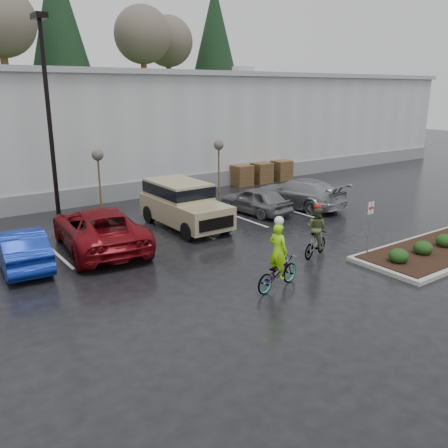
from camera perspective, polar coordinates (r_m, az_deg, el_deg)
ground at (r=15.77m, az=8.73°, el=-7.09°), size 120.00×120.00×0.00m
warehouse at (r=33.95m, az=-18.24°, el=11.01°), size 60.50×15.50×7.20m
lamppost at (r=23.14m, az=-20.49°, el=13.91°), size 0.50×1.00×9.22m
sapling_mid at (r=25.10m, az=-14.94°, el=7.66°), size 0.60×0.60×3.20m
sapling_east at (r=28.60m, az=-0.64°, el=9.15°), size 0.60×0.60×3.20m
pallet_stack_a at (r=31.17m, az=2.10°, el=5.89°), size 1.20×1.20×1.35m
pallet_stack_b at (r=32.22m, az=4.50°, el=6.18°), size 1.20×1.20×1.35m
pallet_stack_c at (r=33.39m, az=6.89°, el=6.46°), size 1.20×1.20×1.35m
curb_island at (r=20.52m, az=24.96°, el=-2.73°), size 8.00×3.00×0.15m
mulch_bed at (r=20.49m, az=24.99°, el=-2.47°), size 7.60×2.60×0.04m
shrub_a at (r=17.96m, az=20.27°, el=-3.62°), size 0.70×0.70×0.52m
shrub_b at (r=19.17m, az=22.83°, el=-2.67°), size 0.70×0.70×0.52m
shrub_c at (r=20.42m, az=25.07°, el=-1.83°), size 0.70×0.70×0.52m
fire_lane_sign at (r=18.17m, az=17.12°, el=0.19°), size 0.30×0.05×2.20m
car_blue at (r=18.26m, az=-23.24°, el=-2.63°), size 1.82×4.40×1.42m
car_red at (r=19.27m, az=-14.81°, el=-0.49°), size 3.54×6.36×1.68m
suv_tan at (r=21.57m, az=-4.72°, el=2.25°), size 2.20×5.10×2.06m
car_grey at (r=24.07m, az=3.79°, el=2.88°), size 2.13×4.22×1.38m
car_far_silver at (r=25.69m, az=8.99°, el=3.74°), size 2.86×5.56×1.54m
cyclist_hivis at (r=15.09m, az=6.46°, el=-5.09°), size 2.05×1.06×2.37m
cyclist_olive at (r=18.11m, az=11.00°, el=-1.54°), size 1.65×0.91×2.06m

